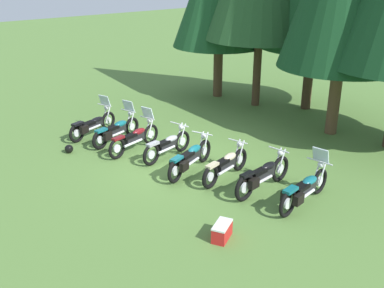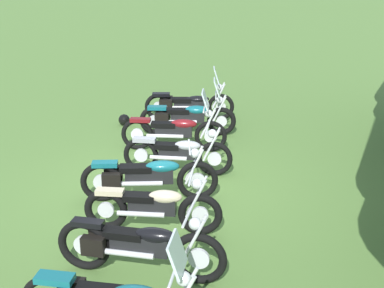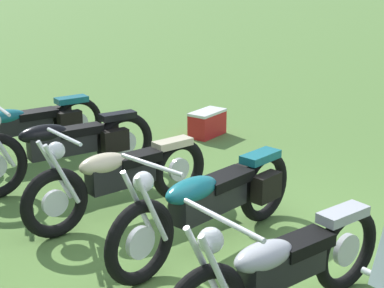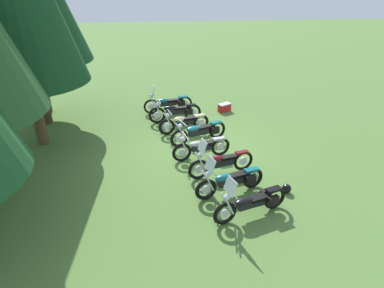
{
  "view_description": "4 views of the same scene",
  "coord_description": "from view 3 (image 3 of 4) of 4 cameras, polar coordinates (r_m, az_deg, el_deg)",
  "views": [
    {
      "loc": [
        10.22,
        -7.78,
        5.87
      ],
      "look_at": [
        0.31,
        0.27,
        0.73
      ],
      "focal_mm": 42.56,
      "sensor_mm": 36.0,
      "label": 1
    },
    {
      "loc": [
        8.65,
        3.45,
        4.35
      ],
      "look_at": [
        -0.54,
        0.37,
        0.7
      ],
      "focal_mm": 51.26,
      "sensor_mm": 36.0,
      "label": 2
    },
    {
      "loc": [
        -3.72,
        2.29,
        2.56
      ],
      "look_at": [
        1.13,
        -0.12,
        0.85
      ],
      "focal_mm": 54.81,
      "sensor_mm": 36.0,
      "label": 3
    },
    {
      "loc": [
        -10.88,
        1.52,
        5.84
      ],
      "look_at": [
        -0.68,
        0.38,
        0.6
      ],
      "focal_mm": 30.76,
      "sensor_mm": 36.0,
      "label": 4
    }
  ],
  "objects": [
    {
      "name": "picnic_cooler",
      "position": [
        8.86,
        1.49,
        2.03
      ],
      "size": [
        0.57,
        0.69,
        0.39
      ],
      "color": "red",
      "rests_on": "ground_plane"
    },
    {
      "name": "motorcycle_7",
      "position": [
        8.11,
        -16.13,
        1.92
      ],
      "size": [
        0.83,
        2.34,
        1.37
      ],
      "rotation": [
        0.0,
        0.0,
        1.72
      ],
      "color": "black",
      "rests_on": "ground_plane"
    },
    {
      "name": "motorcycle_4",
      "position": [
        5.36,
        1.93,
        -5.45
      ],
      "size": [
        1.08,
        2.3,
        1.02
      ],
      "rotation": [
        0.0,
        0.0,
        1.93
      ],
      "color": "black",
      "rests_on": "ground_plane"
    },
    {
      "name": "ground_plane",
      "position": [
        5.07,
        4.62,
        -12.88
      ],
      "size": [
        80.0,
        80.0,
        0.0
      ],
      "primitive_type": "plane",
      "color": "#547A38"
    },
    {
      "name": "motorcycle_3",
      "position": [
        4.35,
        8.65,
        -11.83
      ],
      "size": [
        0.76,
        2.13,
        1.0
      ],
      "rotation": [
        0.0,
        0.0,
        1.76
      ],
      "color": "black",
      "rests_on": "ground_plane"
    },
    {
      "name": "motorcycle_5",
      "position": [
        6.03,
        -7.07,
        -3.18
      ],
      "size": [
        0.75,
        2.16,
        1.0
      ],
      "rotation": [
        0.0,
        0.0,
        1.79
      ],
      "color": "black",
      "rests_on": "ground_plane"
    },
    {
      "name": "motorcycle_6",
      "position": [
        7.03,
        -12.2,
        -0.18
      ],
      "size": [
        0.71,
        2.38,
        1.03
      ],
      "rotation": [
        0.0,
        0.0,
        1.68
      ],
      "color": "black",
      "rests_on": "ground_plane"
    }
  ]
}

